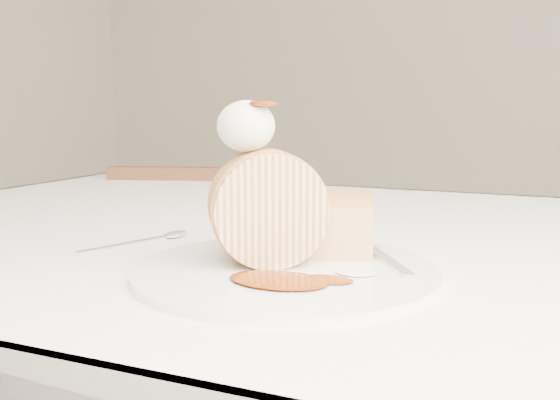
% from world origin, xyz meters
% --- Properties ---
extents(table, '(1.40, 0.90, 0.75)m').
position_xyz_m(table, '(0.00, 0.20, 0.66)').
color(table, white).
rests_on(table, ground).
extents(chair_far, '(0.46, 0.46, 0.78)m').
position_xyz_m(chair_far, '(-0.46, 0.70, 0.44)').
color(chair_far, brown).
rests_on(chair_far, ground).
extents(plate, '(0.37, 0.37, 0.01)m').
position_xyz_m(plate, '(0.04, -0.01, 0.75)').
color(plate, white).
rests_on(plate, table).
extents(roulade_slice, '(0.12, 0.11, 0.11)m').
position_xyz_m(roulade_slice, '(0.02, 0.00, 0.81)').
color(roulade_slice, beige).
rests_on(roulade_slice, plate).
extents(cake_chunk, '(0.08, 0.08, 0.05)m').
position_xyz_m(cake_chunk, '(0.08, 0.06, 0.78)').
color(cake_chunk, tan).
rests_on(cake_chunk, plate).
extents(whipped_cream, '(0.06, 0.06, 0.05)m').
position_xyz_m(whipped_cream, '(-0.00, 0.00, 0.89)').
color(whipped_cream, white).
rests_on(whipped_cream, roulade_slice).
extents(caramel_drizzle, '(0.03, 0.02, 0.01)m').
position_xyz_m(caramel_drizzle, '(0.02, -0.01, 0.92)').
color(caramel_drizzle, '#732604').
rests_on(caramel_drizzle, whipped_cream).
extents(caramel_pool, '(0.11, 0.09, 0.00)m').
position_xyz_m(caramel_pool, '(0.06, -0.06, 0.76)').
color(caramel_pool, '#732604').
rests_on(caramel_pool, plate).
extents(fork, '(0.12, 0.16, 0.00)m').
position_xyz_m(fork, '(0.13, 0.05, 0.76)').
color(fork, silver).
rests_on(fork, plate).
extents(spoon, '(0.07, 0.14, 0.00)m').
position_xyz_m(spoon, '(-0.17, 0.03, 0.75)').
color(spoon, silver).
rests_on(spoon, table).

